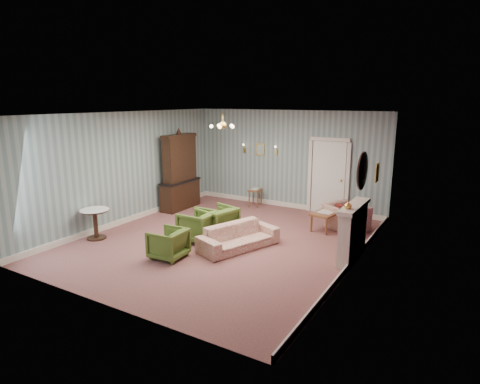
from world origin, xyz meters
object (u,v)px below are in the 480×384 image
Objects in this scene: wingback_chair at (346,213)px; fireplace at (353,232)px; olive_chair_b at (198,224)px; sofa_chintz at (239,233)px; dresser at (180,170)px; coffee_table at (327,220)px; side_table_black at (351,222)px; pedestal_table at (96,224)px; olive_chair_a at (168,242)px; olive_chair_c at (217,220)px.

wingback_chair is 0.70× the size of fireplace.
olive_chair_b reaches higher than sofa_chintz.
dresser is 2.55× the size of coffee_table.
pedestal_table is (-5.08, -3.30, 0.02)m from side_table_black.
olive_chair_a is at bearing 162.22° from sofa_chintz.
olive_chair_c is 0.82× the size of wingback_chair.
olive_chair_b is at bearing -168.08° from fireplace.
coffee_table is (-0.41, -0.26, -0.19)m from wingback_chair.
coffee_table is (2.07, 1.83, -0.17)m from olive_chair_c.
olive_chair_c is 1.20× the size of side_table_black.
wingback_chair is 0.44m from side_table_black.
sofa_chintz is at bearing 78.05° from olive_chair_c.
wingback_chair reaches higher than pedestal_table.
pedestal_table is at bearing -142.44° from coffee_table.
pedestal_table reaches higher than side_table_black.
coffee_table is (1.24, 2.24, -0.12)m from sofa_chintz.
sofa_chintz is 2.74× the size of side_table_black.
coffee_table is at bearing 3.02° from dresser.
dresser reaches higher than olive_chair_b.
fireplace is at bearing -55.97° from coffee_table.
fireplace reaches higher than coffee_table.
olive_chair_c reaches higher than olive_chair_b.
pedestal_table is (0.00, -3.14, -0.82)m from dresser.
wingback_chair is 1.36× the size of pedestal_table.
olive_chair_a is 3.77m from fireplace.
olive_chair_c is at bearing -147.51° from side_table_black.
wingback_chair is at bearing 122.38° from side_table_black.
sofa_chintz is 2.56× the size of pedestal_table.
olive_chair_b is 3.71m from wingback_chair.
pedestal_table is (-2.16, -1.12, -0.03)m from olive_chair_b.
coffee_table is 5.60m from pedestal_table.
sofa_chintz is at bearing 138.19° from olive_chair_a.
olive_chair_b reaches higher than coffee_table.
coffee_table is 1.38× the size of side_table_black.
olive_chair_a is 0.49× the size of fireplace.
pedestal_table is at bearing -161.69° from fireplace.
olive_chair_c reaches higher than sofa_chintz.
olive_chair_c is 2.77m from coffee_table.
dresser is at bearing -176.49° from coffee_table.
olive_chair_c is at bearing 155.01° from olive_chair_b.
pedestal_table is at bearing -90.49° from dresser.
side_table_black is at bearing 106.35° from fireplace.
pedestal_table is (-4.44, -3.41, 0.12)m from coffee_table.
pedestal_table is at bearing -63.27° from olive_chair_b.
dresser reaches higher than olive_chair_c.
dresser is (-4.85, -0.53, 0.75)m from wingback_chair.
wingback_chair reaches higher than coffee_table.
wingback_chair reaches higher than olive_chair_c.
dresser is at bearing -109.53° from olive_chair_c.
sofa_chintz is at bearing 20.13° from pedestal_table.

